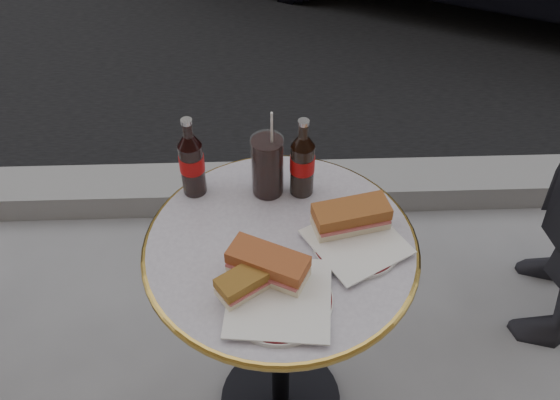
{
  "coord_description": "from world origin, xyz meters",
  "views": [
    {
      "loc": [
        -0.03,
        -0.92,
        1.78
      ],
      "look_at": [
        0.0,
        0.05,
        0.82
      ],
      "focal_mm": 40.0,
      "sensor_mm": 36.0,
      "label": 1
    }
  ],
  "objects_px": {
    "plate_left": "(279,300)",
    "cola_bottle_right": "(302,157)",
    "plate_right": "(356,244)",
    "cola_bottle_left": "(191,157)",
    "cola_glass": "(267,166)",
    "bistro_table": "(281,335)"
  },
  "relations": [
    {
      "from": "plate_left",
      "to": "cola_bottle_right",
      "type": "distance_m",
      "value": 0.35
    },
    {
      "from": "plate_right",
      "to": "cola_bottle_left",
      "type": "xyz_separation_m",
      "value": [
        -0.37,
        0.19,
        0.1
      ]
    },
    {
      "from": "plate_right",
      "to": "cola_bottle_left",
      "type": "distance_m",
      "value": 0.43
    },
    {
      "from": "cola_bottle_left",
      "to": "plate_left",
      "type": "bearing_deg",
      "value": -60.39
    },
    {
      "from": "plate_left",
      "to": "cola_glass",
      "type": "distance_m",
      "value": 0.34
    },
    {
      "from": "cola_bottle_right",
      "to": "cola_bottle_left",
      "type": "bearing_deg",
      "value": 177.64
    },
    {
      "from": "plate_right",
      "to": "cola_bottle_right",
      "type": "distance_m",
      "value": 0.23
    },
    {
      "from": "plate_right",
      "to": "cola_glass",
      "type": "distance_m",
      "value": 0.28
    },
    {
      "from": "plate_left",
      "to": "cola_bottle_right",
      "type": "bearing_deg",
      "value": 78.74
    },
    {
      "from": "bistro_table",
      "to": "plate_left",
      "type": "relative_size",
      "value": 3.3
    },
    {
      "from": "plate_left",
      "to": "cola_bottle_left",
      "type": "distance_m",
      "value": 0.4
    },
    {
      "from": "cola_bottle_right",
      "to": "plate_right",
      "type": "bearing_deg",
      "value": -58.3
    },
    {
      "from": "plate_right",
      "to": "bistro_table",
      "type": "bearing_deg",
      "value": 176.27
    },
    {
      "from": "cola_bottle_left",
      "to": "bistro_table",
      "type": "bearing_deg",
      "value": -41.77
    },
    {
      "from": "bistro_table",
      "to": "cola_glass",
      "type": "relative_size",
      "value": 4.59
    },
    {
      "from": "plate_left",
      "to": "plate_right",
      "type": "bearing_deg",
      "value": 39.88
    },
    {
      "from": "cola_bottle_left",
      "to": "cola_bottle_right",
      "type": "height_order",
      "value": "cola_bottle_left"
    },
    {
      "from": "cola_glass",
      "to": "plate_left",
      "type": "bearing_deg",
      "value": -87.25
    },
    {
      "from": "plate_right",
      "to": "cola_glass",
      "type": "bearing_deg",
      "value": 136.23
    },
    {
      "from": "cola_bottle_left",
      "to": "plate_right",
      "type": "bearing_deg",
      "value": -27.35
    },
    {
      "from": "cola_bottle_left",
      "to": "cola_glass",
      "type": "bearing_deg",
      "value": -2.07
    },
    {
      "from": "bistro_table",
      "to": "cola_bottle_left",
      "type": "height_order",
      "value": "cola_bottle_left"
    }
  ]
}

